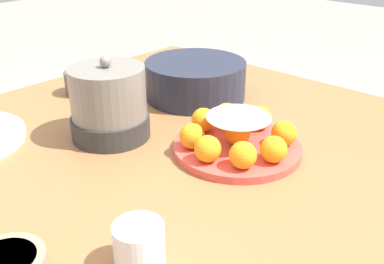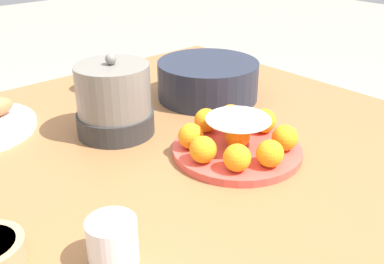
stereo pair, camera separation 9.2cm
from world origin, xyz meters
TOP-DOWN VIEW (x-y plane):
  - dining_table at (0.00, 0.00)m, footprint 1.24×1.06m
  - cake_plate at (0.11, -0.15)m, footprint 0.26×0.26m
  - serving_bowl at (0.28, 0.12)m, footprint 0.26×0.26m
  - cup_near at (-0.25, -0.25)m, footprint 0.07×0.07m
  - cup_far at (0.10, 0.37)m, footprint 0.09×0.09m
  - warming_pot at (-0.02, 0.10)m, footprint 0.17×0.17m

SIDE VIEW (x-z plane):
  - dining_table at x=0.00m, z-range 0.28..1.01m
  - cup_far at x=0.10m, z-range 0.73..0.79m
  - cake_plate at x=0.11m, z-range 0.72..0.81m
  - cup_near at x=-0.25m, z-range 0.73..0.80m
  - serving_bowl at x=0.28m, z-range 0.74..0.83m
  - warming_pot at x=-0.02m, z-range 0.72..0.90m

